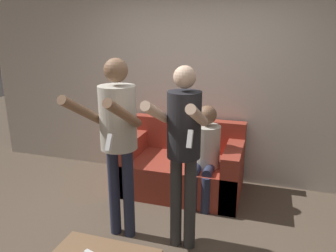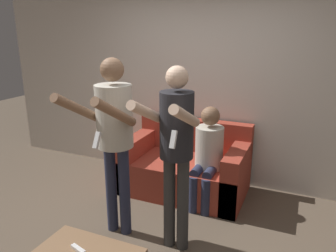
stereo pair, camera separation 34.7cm
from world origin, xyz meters
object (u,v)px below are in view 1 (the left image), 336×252
at_px(person_standing_right, 183,141).
at_px(person_seated, 205,150).
at_px(person_standing_left, 117,129).
at_px(couch, 181,168).

xyz_separation_m(person_standing_right, person_seated, (0.02, 0.93, -0.42)).
bearing_deg(person_seated, person_standing_left, -124.94).
height_order(person_standing_left, person_standing_right, person_standing_left).
distance_m(couch, person_seated, 0.53).
relative_size(couch, person_standing_left, 0.86).
bearing_deg(person_standing_left, person_standing_right, 0.13).
bearing_deg(person_seated, person_standing_right, -91.47).
relative_size(person_standing_left, person_standing_right, 1.03).
bearing_deg(couch, person_standing_right, -74.58).
bearing_deg(person_standing_right, couch, 105.42).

